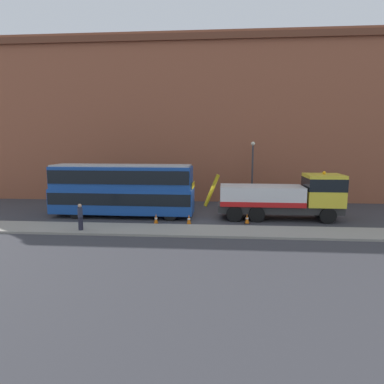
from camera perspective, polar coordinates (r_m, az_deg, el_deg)
The scene contains 10 objects.
ground_plane at distance 25.78m, azimuth 2.34°, elevation -4.40°, with size 120.00×120.00×0.00m, color #38383D.
near_kerb at distance 21.69m, azimuth 1.92°, elevation -6.65°, with size 60.00×2.80×0.15m, color gray.
building_facade at distance 33.07m, azimuth 2.95°, elevation 12.47°, with size 60.00×1.50×16.00m.
recovery_tow_truck at distance 25.84m, azimuth 15.65°, elevation -0.70°, with size 10.16×2.78×3.67m.
double_decker_bus at distance 26.34m, azimuth -11.82°, elevation 0.63°, with size 11.08×2.72×4.06m.
pedestrian_onlooker at distance 22.57m, azimuth -18.55°, elevation -4.11°, with size 0.43×0.48×1.71m.
traffic_cone_near_bus at distance 23.90m, azimuth -6.17°, elevation -4.62°, with size 0.36×0.36×0.72m.
traffic_cone_midway at distance 23.60m, azimuth -0.52°, elevation -4.74°, with size 0.36×0.36×0.72m.
traffic_cone_near_truck at distance 24.11m, azimuth 9.39°, elevation -4.57°, with size 0.36×0.36×0.72m.
street_lamp at distance 31.01m, azimuth 10.28°, elevation 4.12°, with size 0.36×0.36×5.83m.
Camera 1 is at (0.92, -25.13, 5.68)m, focal length 31.20 mm.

